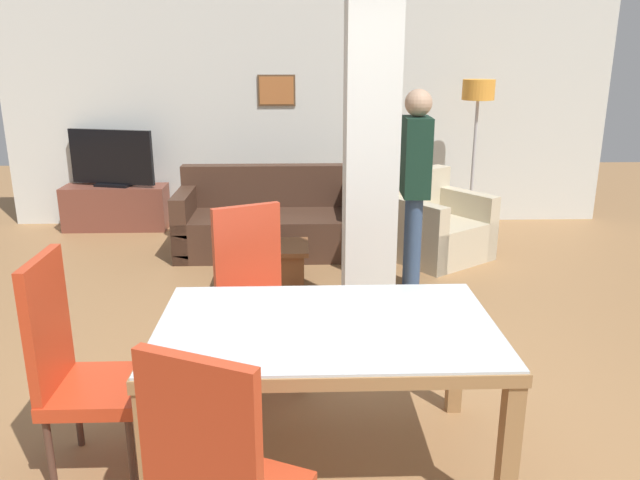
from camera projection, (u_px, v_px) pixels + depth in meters
ground_plane at (326, 461)px, 3.22m from camera, size 18.00×18.00×0.00m
back_wall at (309, 112)px, 7.44m from camera, size 7.20×0.09×2.70m
divider_pillar at (370, 152)px, 4.39m from camera, size 0.36×0.38×2.70m
dining_table at (326, 352)px, 3.04m from camera, size 1.64×1.03×0.78m
dining_chair_far_left at (255, 293)px, 3.89m from camera, size 0.61×0.61×1.12m
dining_chair_head_left at (76, 363)px, 3.01m from camera, size 0.46×0.46×1.12m
sofa at (269, 224)px, 6.58m from camera, size 1.88×0.89×0.87m
armchair at (433, 229)px, 6.37m from camera, size 1.21×1.21×0.87m
coffee_table at (267, 266)px, 5.56m from camera, size 0.75×0.50×0.39m
bottle at (258, 232)px, 5.52m from camera, size 0.07×0.07×0.29m
tv_stand at (116, 207)px, 7.41m from camera, size 1.20×0.40×0.52m
tv_screen at (111, 159)px, 7.24m from camera, size 1.02×0.32×0.66m
floor_lamp at (478, 104)px, 6.88m from camera, size 0.35×0.35×1.75m
standing_person at (415, 176)px, 5.32m from camera, size 0.24×0.39×1.74m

